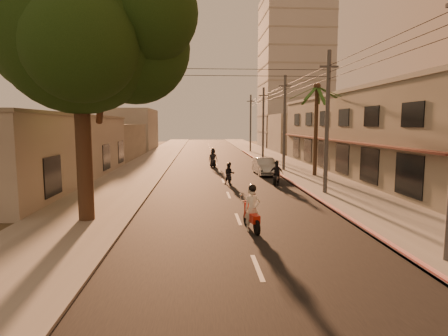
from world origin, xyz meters
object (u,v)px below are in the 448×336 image
(broadleaf_tree, at_px, (89,32))
(scooter_red, at_px, (252,210))
(palm_tree, at_px, (317,92))
(scooter_mid_a, at_px, (229,174))
(scooter_mid_b, at_px, (276,174))
(parked_car, at_px, (265,166))
(scooter_far_a, at_px, (213,159))

(broadleaf_tree, distance_m, scooter_red, 10.54)
(broadleaf_tree, xyz_separation_m, palm_tree, (14.61, 13.86, -1.33))
(scooter_mid_a, relative_size, scooter_mid_b, 0.93)
(broadleaf_tree, xyz_separation_m, scooter_red, (7.00, -2.08, -7.60))
(palm_tree, xyz_separation_m, scooter_mid_a, (-7.63, -3.78, -6.39))
(scooter_mid_b, bearing_deg, scooter_mid_a, -166.00)
(broadleaf_tree, bearing_deg, scooter_mid_b, 42.55)
(broadleaf_tree, relative_size, parked_car, 2.64)
(scooter_red, bearing_deg, scooter_mid_a, 79.80)
(scooter_mid_a, distance_m, parked_car, 6.18)
(broadleaf_tree, bearing_deg, parked_car, 55.23)
(palm_tree, relative_size, scooter_mid_b, 4.47)
(broadleaf_tree, height_order, scooter_red, broadleaf_tree)
(palm_tree, xyz_separation_m, parked_car, (-4.10, 1.29, -6.41))
(scooter_mid_a, height_order, parked_car, scooter_mid_a)
(broadleaf_tree, distance_m, scooter_far_a, 23.41)
(broadleaf_tree, xyz_separation_m, scooter_mid_a, (6.98, 10.07, -7.72))
(palm_tree, height_order, scooter_far_a, palm_tree)
(palm_tree, distance_m, scooter_red, 18.74)
(scooter_mid_b, bearing_deg, broadleaf_tree, -114.96)
(broadleaf_tree, relative_size, scooter_mid_b, 6.59)
(scooter_mid_a, height_order, scooter_mid_b, scooter_mid_b)
(scooter_mid_a, bearing_deg, scooter_mid_b, -7.71)
(broadleaf_tree, xyz_separation_m, scooter_mid_b, (10.41, 9.56, -7.64))
(scooter_mid_a, relative_size, parked_car, 0.37)
(scooter_mid_a, bearing_deg, scooter_red, -89.13)
(scooter_mid_b, distance_m, parked_car, 5.59)
(scooter_red, distance_m, scooter_mid_b, 12.13)
(palm_tree, distance_m, scooter_far_a, 12.87)
(palm_tree, relative_size, parked_car, 1.79)
(scooter_red, xyz_separation_m, scooter_mid_b, (3.41, 11.64, -0.04))
(scooter_far_a, xyz_separation_m, parked_car, (4.36, -6.13, -0.15))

